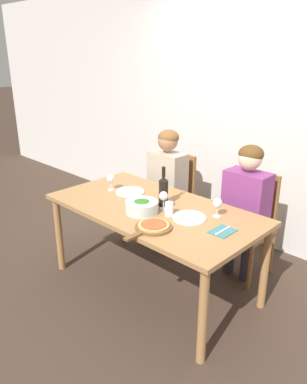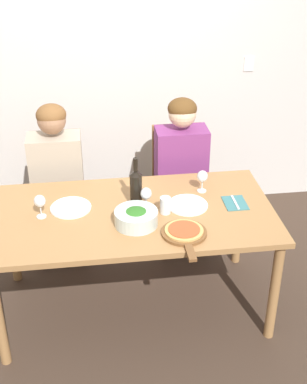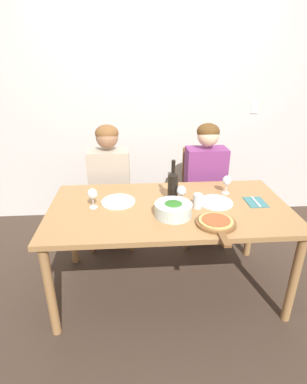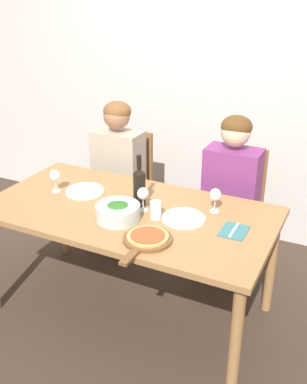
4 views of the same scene
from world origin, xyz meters
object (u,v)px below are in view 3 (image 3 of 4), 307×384
wine_bottle (173,186)px  wine_glass_left (92,195)px  dinner_plate_right (216,202)px  chair_right (202,192)px  pizza_on_board (216,223)px  broccoli_bowl (173,209)px  fork_on_napkin (256,202)px  person_woman (109,177)px  chair_left (111,194)px  dinner_plate_left (118,201)px  water_tumbler (198,201)px  person_man (206,175)px  wine_glass_centre (181,192)px  wine_glass_right (227,181)px

wine_bottle → wine_glass_left: size_ratio=2.18×
wine_bottle → dinner_plate_right: size_ratio=1.28×
chair_right → pizza_on_board: chair_right is taller
broccoli_bowl → fork_on_napkin: bearing=13.6°
person_woman → wine_glass_left: person_woman is taller
chair_left → wine_bottle: bearing=-54.4°
chair_right → dinner_plate_right: size_ratio=3.66×
person_woman → wine_bottle: (0.52, -0.61, 0.15)m
person_woman → dinner_plate_left: 0.61m
pizza_on_board → fork_on_napkin: (0.39, 0.31, -0.01)m
chair_right → water_tumbler: bearing=-105.6°
chair_right → wine_glass_left: bearing=-141.5°
chair_left → person_man: 0.96m
broccoli_bowl → dinner_plate_right: broccoli_bowl is taller
pizza_on_board → wine_bottle: bearing=122.8°
person_woman → pizza_on_board: person_woman is taller
chair_left → wine_bottle: (0.52, -0.72, 0.38)m
chair_right → wine_bottle: (-0.40, -0.72, 0.38)m
person_man → wine_glass_centre: 0.76m
person_man → chair_right: bearing=90.0°
wine_glass_left → person_man: bearing=34.2°
person_man → fork_on_napkin: (0.22, -0.67, 0.03)m
wine_bottle → wine_glass_right: size_ratio=2.18×
person_woman → dinner_plate_right: (0.84, -0.67, 0.03)m
chair_left → fork_on_napkin: (1.14, -0.79, 0.26)m
person_woman → water_tumbler: size_ratio=11.33×
pizza_on_board → wine_glass_left: size_ratio=2.69×
wine_glass_left → fork_on_napkin: wine_glass_left is taller
dinner_plate_left → wine_glass_left: wine_glass_left is taller
wine_glass_centre → water_tumbler: size_ratio=1.41×
chair_left → wine_glass_right: (0.97, -0.61, 0.36)m
wine_glass_left → wine_glass_centre: bearing=0.4°
wine_glass_right → dinner_plate_left: bearing=-172.9°
dinner_plate_right → person_woman: bearing=141.5°
fork_on_napkin → chair_right: bearing=105.8°
person_woman → wine_bottle: bearing=-49.6°
chair_right → water_tumbler: 0.93m
dinner_plate_left → pizza_on_board: (0.65, -0.38, 0.01)m
water_tumbler → wine_glass_centre: bearing=152.6°
wine_glass_right → broccoli_bowl: bearing=-144.2°
pizza_on_board → fork_on_napkin: bearing=38.4°
dinner_plate_left → dinner_plate_right: size_ratio=1.00×
dinner_plate_left → fork_on_napkin: (1.04, -0.08, -0.01)m
person_woman → dinner_plate_left: (0.11, -0.60, 0.03)m
wine_bottle → wine_glass_centre: (0.06, -0.06, -0.02)m
chair_right → water_tumbler: chair_right is taller
person_woman → wine_glass_centre: (0.57, -0.67, 0.13)m
wine_glass_centre → water_tumbler: bearing=-27.4°
broccoli_bowl → pizza_on_board: size_ratio=0.64×
dinner_plate_right → broccoli_bowl: bearing=-154.2°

